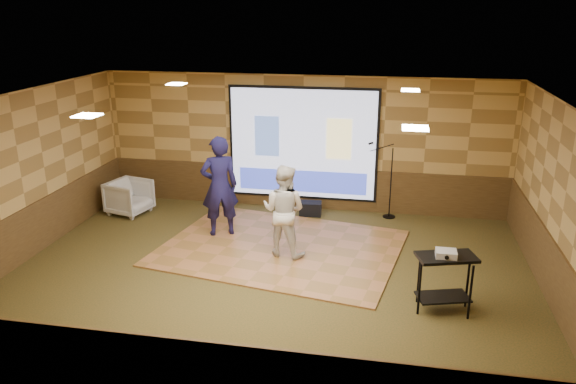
% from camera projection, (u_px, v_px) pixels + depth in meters
% --- Properties ---
extents(ground, '(9.00, 9.00, 0.00)m').
position_uv_depth(ground, '(270.00, 275.00, 9.63)').
color(ground, '#2C3618').
rests_on(ground, ground).
extents(room_shell, '(9.04, 7.04, 3.02)m').
position_uv_depth(room_shell, '(268.00, 157.00, 8.97)').
color(room_shell, tan).
rests_on(room_shell, ground).
extents(wainscot_back, '(9.00, 0.04, 0.95)m').
position_uv_depth(wainscot_back, '(303.00, 188.00, 12.73)').
color(wainscot_back, '#432E16').
rests_on(wainscot_back, ground).
extents(wainscot_front, '(9.00, 0.04, 0.95)m').
position_uv_depth(wainscot_front, '(202.00, 377.00, 6.24)').
color(wainscot_front, '#432E16').
rests_on(wainscot_front, ground).
extents(wainscot_left, '(0.04, 7.00, 0.95)m').
position_uv_depth(wainscot_left, '(31.00, 231.00, 10.27)').
color(wainscot_left, '#432E16').
rests_on(wainscot_left, ground).
extents(wainscot_right, '(0.04, 7.00, 0.95)m').
position_uv_depth(wainscot_right, '(551.00, 272.00, 8.69)').
color(wainscot_right, '#432E16').
rests_on(wainscot_right, ground).
extents(projector_screen, '(3.32, 0.06, 2.52)m').
position_uv_depth(projector_screen, '(303.00, 145.00, 12.37)').
color(projector_screen, black).
rests_on(projector_screen, room_shell).
extents(downlight_nw, '(0.32, 0.32, 0.02)m').
position_uv_depth(downlight_nw, '(176.00, 84.00, 10.76)').
color(downlight_nw, '#FFE8BF').
rests_on(downlight_nw, room_shell).
extents(downlight_ne, '(0.32, 0.32, 0.02)m').
position_uv_depth(downlight_ne, '(410.00, 90.00, 9.98)').
color(downlight_ne, '#FFE8BF').
rests_on(downlight_ne, room_shell).
extents(downlight_sw, '(0.32, 0.32, 0.02)m').
position_uv_depth(downlight_sw, '(87.00, 116.00, 7.68)').
color(downlight_sw, '#FFE8BF').
rests_on(downlight_sw, room_shell).
extents(downlight_se, '(0.32, 0.32, 0.02)m').
position_uv_depth(downlight_se, '(415.00, 128.00, 6.91)').
color(downlight_se, '#FFE8BF').
rests_on(downlight_se, room_shell).
extents(dance_floor, '(4.84, 4.00, 0.03)m').
position_uv_depth(dance_floor, '(281.00, 248.00, 10.69)').
color(dance_floor, '#A76B3D').
rests_on(dance_floor, ground).
extents(player_left, '(0.87, 0.75, 2.01)m').
position_uv_depth(player_left, '(220.00, 186.00, 11.00)').
color(player_left, '#181544').
rests_on(player_left, dance_floor).
extents(player_right, '(0.95, 0.81, 1.70)m').
position_uv_depth(player_right, '(284.00, 211.00, 10.12)').
color(player_right, silver).
rests_on(player_right, dance_floor).
extents(av_table, '(0.86, 0.45, 0.91)m').
position_uv_depth(av_table, '(445.00, 273.00, 8.34)').
color(av_table, black).
rests_on(av_table, ground).
extents(projector, '(0.30, 0.25, 0.10)m').
position_uv_depth(projector, '(446.00, 254.00, 8.20)').
color(projector, silver).
rests_on(projector, av_table).
extents(mic_stand, '(0.66, 0.27, 1.68)m').
position_uv_depth(mic_stand, '(387.00, 195.00, 12.13)').
color(mic_stand, black).
rests_on(mic_stand, ground).
extents(banquet_chair, '(1.00, 0.99, 0.75)m').
position_uv_depth(banquet_chair, '(129.00, 197.00, 12.39)').
color(banquet_chair, gray).
rests_on(banquet_chair, ground).
extents(duffel_bag, '(0.50, 0.35, 0.30)m').
position_uv_depth(duffel_bag, '(310.00, 209.00, 12.36)').
color(duffel_bag, black).
rests_on(duffel_bag, ground).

